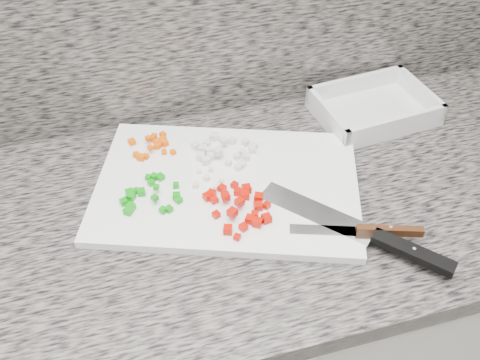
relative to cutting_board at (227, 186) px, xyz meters
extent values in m
cube|color=silver|center=(-0.12, -0.04, -0.48)|extent=(3.92, 0.62, 0.86)
cube|color=#625E56|center=(-0.12, -0.04, -0.03)|extent=(3.96, 0.64, 0.04)
cube|color=white|center=(0.00, 0.00, 0.00)|extent=(0.59, 0.49, 0.02)
cube|color=#E65505|center=(-0.16, 0.17, 0.02)|extent=(0.02, 0.02, 0.01)
cube|color=#E65505|center=(-0.11, 0.14, 0.01)|extent=(0.01, 0.01, 0.01)
cube|color=#E65505|center=(-0.16, 0.12, 0.01)|extent=(0.01, 0.01, 0.01)
cube|color=#E65505|center=(-0.13, 0.16, 0.02)|extent=(0.01, 0.01, 0.01)
cube|color=#E65505|center=(-0.12, 0.17, 0.01)|extent=(0.01, 0.01, 0.01)
cube|color=#E65505|center=(-0.15, 0.11, 0.01)|extent=(0.02, 0.02, 0.01)
cube|color=#E65505|center=(-0.11, 0.14, 0.01)|extent=(0.02, 0.02, 0.01)
cube|color=#E65505|center=(-0.10, 0.16, 0.01)|extent=(0.02, 0.02, 0.01)
cube|color=#E65505|center=(-0.09, 0.11, 0.01)|extent=(0.01, 0.01, 0.01)
cube|color=#E65505|center=(-0.12, 0.17, 0.01)|extent=(0.01, 0.01, 0.01)
cube|color=#E65505|center=(-0.15, 0.11, 0.01)|extent=(0.02, 0.02, 0.01)
cube|color=#E65505|center=(-0.10, 0.14, 0.01)|extent=(0.02, 0.02, 0.01)
cube|color=#E65505|center=(-0.10, 0.12, 0.01)|extent=(0.01, 0.01, 0.01)
cube|color=#E65505|center=(-0.11, 0.17, 0.01)|extent=(0.01, 0.01, 0.01)
cube|color=#E65505|center=(-0.11, 0.15, 0.01)|extent=(0.01, 0.01, 0.01)
cube|color=#E65505|center=(-0.11, 0.15, 0.01)|extent=(0.02, 0.02, 0.01)
cube|color=#E65505|center=(-0.10, 0.17, 0.01)|extent=(0.01, 0.01, 0.01)
cube|color=#E65505|center=(-0.10, 0.15, 0.01)|extent=(0.02, 0.02, 0.01)
cube|color=#E65505|center=(-0.13, 0.13, 0.02)|extent=(0.01, 0.01, 0.01)
cube|color=#E65505|center=(-0.14, 0.11, 0.01)|extent=(0.01, 0.01, 0.01)
cube|color=silver|center=(0.04, 0.04, 0.01)|extent=(0.02, 0.02, 0.01)
cube|color=silver|center=(-0.01, 0.08, 0.02)|extent=(0.01, 0.01, 0.01)
cube|color=silver|center=(0.08, 0.08, 0.02)|extent=(0.02, 0.02, 0.01)
cube|color=silver|center=(0.02, 0.10, 0.03)|extent=(0.02, 0.02, 0.01)
cube|color=silver|center=(-0.01, 0.09, 0.02)|extent=(0.02, 0.02, 0.01)
cube|color=silver|center=(0.03, 0.03, 0.01)|extent=(0.01, 0.01, 0.01)
cube|color=silver|center=(0.05, 0.07, 0.01)|extent=(0.02, 0.02, 0.01)
cube|color=silver|center=(0.07, 0.07, 0.01)|extent=(0.01, 0.01, 0.01)
cube|color=silver|center=(0.04, 0.06, 0.01)|extent=(0.02, 0.02, 0.01)
cube|color=silver|center=(0.05, 0.06, 0.02)|extent=(0.02, 0.02, 0.01)
cube|color=silver|center=(-0.03, 0.08, 0.02)|extent=(0.02, 0.02, 0.01)
cube|color=silver|center=(0.04, 0.11, 0.01)|extent=(0.02, 0.02, 0.01)
cube|color=silver|center=(0.07, 0.10, 0.01)|extent=(0.02, 0.02, 0.01)
cube|color=silver|center=(0.01, 0.13, 0.02)|extent=(0.02, 0.02, 0.01)
cube|color=silver|center=(-0.01, 0.12, 0.02)|extent=(0.02, 0.02, 0.01)
cube|color=silver|center=(0.01, 0.13, 0.02)|extent=(0.02, 0.02, 0.01)
cube|color=silver|center=(-0.02, 0.07, 0.01)|extent=(0.02, 0.02, 0.01)
cube|color=silver|center=(-0.04, 0.12, 0.02)|extent=(0.02, 0.02, 0.01)
cube|color=silver|center=(0.01, 0.05, 0.01)|extent=(0.02, 0.02, 0.01)
cube|color=silver|center=(-0.03, 0.07, 0.02)|extent=(0.02, 0.02, 0.01)
cube|color=silver|center=(-0.02, 0.10, 0.02)|extent=(0.02, 0.02, 0.01)
cube|color=silver|center=(0.00, 0.07, 0.03)|extent=(0.02, 0.02, 0.01)
cube|color=#0D900E|center=(-0.14, 0.03, 0.01)|extent=(0.01, 0.01, 0.01)
cube|color=#0D900E|center=(-0.12, 0.04, 0.02)|extent=(0.02, 0.02, 0.01)
cube|color=#0D900E|center=(-0.14, 0.05, 0.01)|extent=(0.01, 0.01, 0.01)
cube|color=#0D900E|center=(-0.10, -0.02, 0.02)|extent=(0.02, 0.02, 0.01)
cube|color=#0D900E|center=(-0.17, 0.02, 0.01)|extent=(0.01, 0.01, 0.01)
cube|color=#0D900E|center=(-0.14, 0.01, 0.02)|extent=(0.01, 0.01, 0.01)
cube|color=#0D900E|center=(-0.18, 0.00, 0.02)|extent=(0.02, 0.02, 0.01)
cube|color=#0D900E|center=(-0.20, 0.00, 0.01)|extent=(0.02, 0.02, 0.01)
cube|color=#0D900E|center=(-0.19, -0.03, 0.02)|extent=(0.02, 0.02, 0.01)
cube|color=#0D900E|center=(-0.13, 0.05, 0.01)|extent=(0.02, 0.02, 0.01)
cube|color=#0D900E|center=(-0.19, 0.02, 0.02)|extent=(0.02, 0.02, 0.01)
cube|color=#0D900E|center=(-0.10, -0.03, 0.01)|extent=(0.02, 0.02, 0.01)
cube|color=#0D900E|center=(-0.12, -0.04, 0.01)|extent=(0.02, 0.02, 0.01)
cube|color=#0D900E|center=(-0.13, -0.04, 0.01)|extent=(0.02, 0.02, 0.01)
cube|color=#0D900E|center=(-0.14, -0.02, 0.02)|extent=(0.02, 0.02, 0.01)
cube|color=#0D900E|center=(-0.19, -0.02, 0.02)|extent=(0.02, 0.02, 0.01)
cube|color=#0D900E|center=(-0.16, 0.01, 0.02)|extent=(0.01, 0.01, 0.01)
cube|color=#0D900E|center=(-0.10, 0.01, 0.01)|extent=(0.01, 0.01, 0.01)
cube|color=#C10F02|center=(0.04, -0.06, 0.02)|extent=(0.02, 0.02, 0.01)
cube|color=#C10F02|center=(-0.04, -0.03, 0.02)|extent=(0.02, 0.02, 0.01)
cube|color=#C10F02|center=(0.02, -0.05, 0.02)|extent=(0.02, 0.02, 0.01)
cube|color=#C10F02|center=(-0.02, -0.14, 0.01)|extent=(0.02, 0.02, 0.01)
cube|color=#C10F02|center=(0.02, -0.12, 0.02)|extent=(0.02, 0.02, 0.01)
cube|color=#C10F02|center=(0.00, -0.12, 0.02)|extent=(0.02, 0.02, 0.01)
cube|color=#C10F02|center=(0.05, -0.08, 0.01)|extent=(0.02, 0.02, 0.01)
cube|color=#C10F02|center=(0.03, -0.03, 0.02)|extent=(0.02, 0.02, 0.01)
cube|color=#C10F02|center=(-0.04, -0.08, 0.01)|extent=(0.02, 0.02, 0.01)
cube|color=#C10F02|center=(0.03, -0.10, 0.01)|extent=(0.02, 0.02, 0.01)
cube|color=#C10F02|center=(0.01, -0.04, 0.02)|extent=(0.02, 0.02, 0.01)
cube|color=#C10F02|center=(0.01, -0.11, 0.02)|extent=(0.02, 0.02, 0.01)
cube|color=#C10F02|center=(-0.04, -0.03, 0.01)|extent=(0.01, 0.01, 0.01)
cube|color=#C10F02|center=(-0.02, -0.10, 0.03)|extent=(0.02, 0.02, 0.01)
cube|color=#C10F02|center=(0.01, -0.02, 0.01)|extent=(0.02, 0.02, 0.01)
cube|color=#C10F02|center=(0.04, -0.08, 0.02)|extent=(0.02, 0.02, 0.01)
cube|color=#C10F02|center=(-0.05, -0.03, 0.02)|extent=(0.02, 0.02, 0.01)
cube|color=#C10F02|center=(0.04, -0.12, 0.02)|extent=(0.02, 0.02, 0.01)
cube|color=#C10F02|center=(-0.02, -0.02, 0.02)|extent=(0.02, 0.02, 0.01)
cube|color=#C10F02|center=(-0.03, -0.12, 0.02)|extent=(0.02, 0.02, 0.01)
cube|color=#C10F02|center=(-0.04, -0.04, 0.01)|extent=(0.02, 0.02, 0.01)
cube|color=#C10F02|center=(-0.02, -0.05, 0.03)|extent=(0.02, 0.02, 0.01)
cube|color=#C10F02|center=(0.00, -0.07, 0.03)|extent=(0.02, 0.02, 0.01)
cube|color=beige|center=(-0.05, 0.04, 0.01)|extent=(0.01, 0.01, 0.01)
cube|color=beige|center=(-0.04, 0.02, 0.01)|extent=(0.01, 0.01, 0.01)
cube|color=beige|center=(-0.02, 0.04, 0.01)|extent=(0.01, 0.01, 0.01)
cube|color=beige|center=(-0.02, -0.01, 0.01)|extent=(0.01, 0.01, 0.01)
cube|color=beige|center=(-0.06, 0.00, 0.01)|extent=(0.01, 0.01, 0.01)
cube|color=beige|center=(-0.01, 0.00, 0.01)|extent=(0.01, 0.01, 0.01)
cube|color=beige|center=(-0.02, -0.01, 0.01)|extent=(0.01, 0.01, 0.01)
cube|color=beige|center=(-0.03, -0.01, 0.01)|extent=(0.01, 0.01, 0.01)
cube|color=white|center=(0.14, -0.12, 0.01)|extent=(0.18, 0.20, 0.00)
cube|color=black|center=(0.26, -0.26, 0.02)|extent=(0.11, 0.12, 0.02)
cylinder|color=white|center=(0.26, -0.26, 0.03)|extent=(0.01, 0.01, 0.00)
cube|color=white|center=(0.13, -0.17, 0.01)|extent=(0.12, 0.06, 0.00)
cube|color=#402110|center=(0.24, -0.20, 0.02)|extent=(0.11, 0.05, 0.02)
cylinder|color=white|center=(0.24, -0.20, 0.03)|extent=(0.01, 0.01, 0.00)
cube|color=silver|center=(0.38, 0.14, 0.00)|extent=(0.27, 0.21, 0.01)
cube|color=silver|center=(0.37, 0.23, 0.02)|extent=(0.25, 0.04, 0.04)
cube|color=silver|center=(0.39, 0.06, 0.02)|extent=(0.25, 0.04, 0.04)
cube|color=silver|center=(0.50, 0.15, 0.02)|extent=(0.03, 0.18, 0.04)
cube|color=silver|center=(0.26, 0.13, 0.02)|extent=(0.03, 0.18, 0.04)
camera|label=1|loc=(-0.18, -0.72, 0.72)|focal=40.00mm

